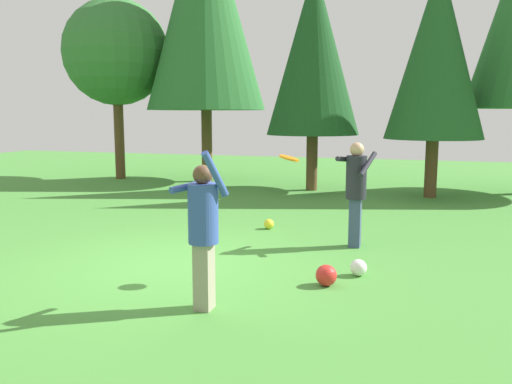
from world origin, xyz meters
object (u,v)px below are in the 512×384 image
Objects in this scene: person_catcher at (356,185)px; ball_red at (326,275)px; tree_center at (314,52)px; tree_far_left at (116,53)px; tree_left at (205,2)px; ball_yellow at (269,224)px; tree_right at (437,52)px; person_thrower at (203,224)px; ball_white at (358,268)px; frisbee at (289,158)px.

ball_red is (-0.10, -2.17, -0.91)m from person_catcher.
tree_far_left is (-6.92, 0.79, 0.29)m from tree_center.
tree_center is (-2.03, 6.39, 2.93)m from person_catcher.
tree_left is at bearing 4.17° from tree_far_left.
ball_yellow is 6.73m from tree_center.
tree_left is 7.46m from tree_right.
tree_left reaches higher than tree_center.
person_thrower is 2.51m from ball_white.
ball_yellow is at bearing -41.16° from tree_far_left.
tree_right reaches higher than ball_white.
tree_center is 1.05× the size of tree_far_left.
frisbee is at bearing -61.36° from tree_left.
frisbee is at bearing 0.00° from person_catcher.
person_thrower is at bearing -133.85° from ball_red.
tree_center is at bearing -15.26° from tree_left.
person_catcher is 7.32m from tree_center.
ball_white is at bearing -56.25° from tree_left.
tree_far_left is at bearing 173.46° from tree_center.
frisbee is 8.79m from tree_center.
tree_right is at bearing 82.30° from ball_white.
ball_red is at bearing 15.79° from person_catcher.
ball_white is 12.24m from tree_left.
ball_white reaches higher than ball_yellow.
tree_center is at bearing 28.07° from person_thrower.
ball_red is (0.56, -0.20, -1.49)m from frisbee.
frisbee is at bearing 0.00° from person_thrower.
tree_far_left is at bearing 136.28° from ball_white.
tree_right is 0.96× the size of tree_center.
ball_red is 0.03× the size of tree_left.
tree_center is (3.75, -1.02, -1.80)m from tree_left.
frisbee is 12.63m from tree_far_left.
tree_center is (-0.75, 9.79, 2.99)m from person_thrower.
person_catcher reaches higher than ball_red.
ball_yellow is (-1.76, 0.90, -0.95)m from person_catcher.
ball_red is 0.05× the size of tree_right.
tree_right is (1.03, 7.65, 3.71)m from ball_white.
frisbee is 1.46× the size of ball_yellow.
ball_red is 12.48m from tree_left.
tree_right is 3.34m from tree_center.
tree_far_left is (-8.85, 9.35, 4.13)m from ball_red.
tree_center is (-2.28, 8.01, 3.86)m from ball_white.
person_thrower is 0.30× the size of tree_far_left.
ball_white is (0.91, 0.36, -1.52)m from frisbee.
ball_red is at bearing -122.42° from ball_white.
ball_white is 9.18m from tree_center.
tree_right reaches higher than person_thrower.
ball_white is 13.39m from tree_far_left.
ball_yellow is (-1.10, 2.87, -1.54)m from frisbee.
frisbee is at bearing -80.66° from tree_center.
ball_yellow is 0.02× the size of tree_left.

